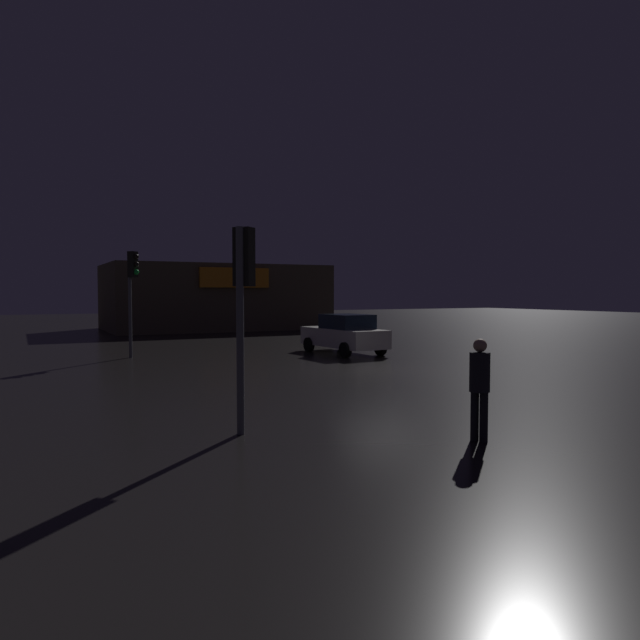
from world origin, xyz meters
name	(u,v)px	position (x,y,z in m)	size (l,w,h in m)	color
ground_plane	(380,370)	(0.00, 0.00, 0.00)	(120.00, 120.00, 0.00)	black
store_building	(214,297)	(1.78, 24.07, 2.20)	(14.36, 8.76, 4.38)	brown
traffic_signal_main	(243,284)	(-6.87, -6.19, 2.65)	(0.43, 0.42, 3.64)	#595B60
traffic_signal_opposite	(132,279)	(-6.50, 7.39, 3.01)	(0.41, 0.43, 4.07)	#595B60
car_near	(344,334)	(1.51, 5.09, 0.81)	(2.12, 4.38, 1.62)	silver
pedestrian	(480,382)	(-3.56, -8.58, 1.01)	(0.45, 0.45, 1.73)	black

